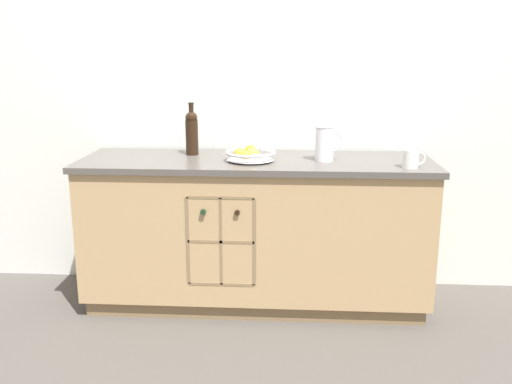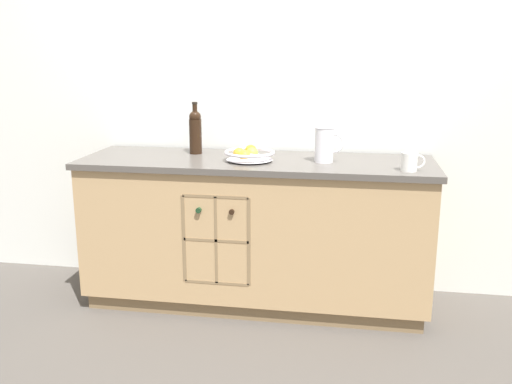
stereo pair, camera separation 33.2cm
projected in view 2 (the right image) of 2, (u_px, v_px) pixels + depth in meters
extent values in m
plane|color=#4C4742|center=(256.00, 301.00, 3.50)|extent=(14.00, 14.00, 0.00)
cube|color=silver|center=(266.00, 87.00, 3.54)|extent=(4.40, 0.06, 2.55)
cube|color=olive|center=(256.00, 294.00, 3.49)|extent=(1.94, 0.53, 0.09)
cube|color=tan|center=(256.00, 228.00, 3.39)|extent=(2.00, 0.59, 0.76)
cube|color=#514C47|center=(256.00, 162.00, 3.29)|extent=(2.04, 0.63, 0.03)
cube|color=olive|center=(220.00, 235.00, 3.23)|extent=(0.37, 0.01, 0.50)
cube|color=olive|center=(186.00, 236.00, 3.21)|extent=(0.02, 0.10, 0.50)
cube|color=olive|center=(250.00, 240.00, 3.15)|extent=(0.02, 0.10, 0.50)
cube|color=olive|center=(219.00, 280.00, 3.24)|extent=(0.37, 0.10, 0.02)
cube|color=olive|center=(218.00, 238.00, 3.18)|extent=(0.37, 0.10, 0.02)
cube|color=olive|center=(217.00, 195.00, 3.12)|extent=(0.37, 0.10, 0.02)
cube|color=olive|center=(218.00, 238.00, 3.18)|extent=(0.02, 0.10, 0.50)
cylinder|color=#19381E|center=(207.00, 202.00, 3.26)|extent=(0.08, 0.20, 0.08)
cylinder|color=#19381E|center=(200.00, 209.00, 3.13)|extent=(0.03, 0.09, 0.03)
cylinder|color=black|center=(238.00, 203.00, 3.24)|extent=(0.08, 0.20, 0.08)
cylinder|color=black|center=(233.00, 210.00, 3.10)|extent=(0.03, 0.09, 0.03)
cylinder|color=silver|center=(250.00, 160.00, 3.24)|extent=(0.13, 0.13, 0.01)
cone|color=silver|center=(250.00, 155.00, 3.23)|extent=(0.26, 0.26, 0.05)
torus|color=silver|center=(250.00, 152.00, 3.22)|extent=(0.29, 0.29, 0.02)
sphere|color=#7FA838|center=(252.00, 154.00, 3.23)|extent=(0.07, 0.07, 0.07)
sphere|color=gold|center=(245.00, 156.00, 3.17)|extent=(0.06, 0.06, 0.06)
sphere|color=gold|center=(239.00, 153.00, 3.24)|extent=(0.07, 0.07, 0.07)
sphere|color=orange|center=(251.00, 151.00, 3.30)|extent=(0.07, 0.07, 0.07)
cylinder|color=white|center=(324.00, 145.00, 3.19)|extent=(0.10, 0.10, 0.20)
torus|color=white|center=(325.00, 128.00, 3.16)|extent=(0.11, 0.11, 0.01)
torus|color=white|center=(334.00, 143.00, 3.18)|extent=(0.11, 0.01, 0.11)
cylinder|color=white|center=(409.00, 162.00, 2.96)|extent=(0.09, 0.09, 0.10)
torus|color=white|center=(418.00, 162.00, 2.96)|extent=(0.07, 0.01, 0.07)
cylinder|color=black|center=(196.00, 136.00, 3.45)|extent=(0.08, 0.08, 0.21)
sphere|color=black|center=(195.00, 117.00, 3.42)|extent=(0.07, 0.07, 0.07)
cylinder|color=black|center=(195.00, 112.00, 3.41)|extent=(0.03, 0.03, 0.09)
cylinder|color=black|center=(195.00, 103.00, 3.40)|extent=(0.03, 0.03, 0.01)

